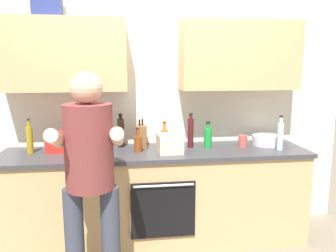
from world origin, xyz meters
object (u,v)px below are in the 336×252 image
object	(u,v)px
bottle_hotsauce	(88,146)
grocery_bag_rice	(170,144)
mixing_bowl	(267,140)
grocery_bag_crisps	(59,142)
bottle_oil	(30,139)
bottle_soy	(121,132)
bottle_water	(280,135)
bottle_juice	(164,137)
bottle_wine	(191,132)
cup_stoneware	(103,147)
cup_ceramic	(243,141)
bottle_soda	(208,137)
person_standing	(90,168)
knife_block	(141,136)
bottle_vinegar	(138,143)

from	to	relation	value
bottle_hotsauce	grocery_bag_rice	bearing A→B (deg)	2.93
mixing_bowl	grocery_bag_crisps	xyz separation A→B (m)	(-2.00, -0.01, 0.05)
bottle_oil	bottle_soy	bearing A→B (deg)	9.42
bottle_oil	bottle_water	bearing A→B (deg)	-4.81
bottle_juice	grocery_bag_rice	size ratio (longest dim) A/B	1.09
bottle_water	grocery_bag_rice	world-z (taller)	bottle_water
bottle_oil	bottle_soy	size ratio (longest dim) A/B	0.96
bottle_water	grocery_bag_rice	distance (m)	1.04
bottle_hotsauce	bottle_wine	bearing A→B (deg)	12.63
cup_stoneware	grocery_bag_rice	distance (m)	0.62
bottle_water	bottle_soy	bearing A→B (deg)	167.49
bottle_juice	grocery_bag_rice	distance (m)	0.30
bottle_soy	cup_ceramic	distance (m)	1.19
bottle_soda	grocery_bag_rice	world-z (taller)	bottle_soda
bottle_soy	person_standing	bearing A→B (deg)	-103.64
cup_ceramic	grocery_bag_crisps	world-z (taller)	grocery_bag_crisps
bottle_oil	knife_block	size ratio (longest dim) A/B	1.14
cup_ceramic	cup_stoneware	distance (m)	1.35
bottle_vinegar	knife_block	size ratio (longest dim) A/B	0.83
bottle_wine	grocery_bag_rice	xyz separation A→B (m)	(-0.23, -0.18, -0.06)
knife_block	bottle_soda	bearing A→B (deg)	-7.73
mixing_bowl	bottle_soda	bearing A→B (deg)	-178.63
bottle_vinegar	bottle_wine	world-z (taller)	bottle_wine
cup_stoneware	mixing_bowl	bearing A→B (deg)	1.39
bottle_oil	bottle_vinegar	bearing A→B (deg)	-5.16
bottle_juice	bottle_wine	xyz separation A→B (m)	(0.24, -0.12, 0.06)
bottle_soda	bottle_oil	distance (m)	1.65
bottle_wine	knife_block	xyz separation A→B (m)	(-0.47, 0.07, -0.04)
mixing_bowl	grocery_bag_rice	bearing A→B (deg)	-170.07
bottle_water	knife_block	world-z (taller)	bottle_water
bottle_oil	mixing_bowl	size ratio (longest dim) A/B	1.08
person_standing	grocery_bag_crisps	distance (m)	0.85
bottle_juice	bottle_water	bearing A→B (deg)	-17.87
person_standing	bottle_wine	distance (m)	1.19
bottle_vinegar	bottle_wine	distance (m)	0.53
bottle_hotsauce	bottle_wine	distance (m)	0.98
bottle_soda	mixing_bowl	size ratio (longest dim) A/B	0.87
person_standing	grocery_bag_crisps	bearing A→B (deg)	113.74
person_standing	grocery_bag_rice	xyz separation A→B (m)	(0.66, 0.62, 0.02)
bottle_water	knife_block	bearing A→B (deg)	167.33
bottle_hotsauce	knife_block	xyz separation A→B (m)	(0.48, 0.29, 0.01)
bottle_hotsauce	bottle_vinegar	world-z (taller)	bottle_hotsauce
bottle_hotsauce	bottle_water	xyz separation A→B (m)	(1.76, -0.00, 0.04)
bottle_juice	bottle_soda	distance (m)	0.43
bottle_hotsauce	bottle_wine	size ratio (longest dim) A/B	0.69
bottle_water	grocery_bag_crisps	world-z (taller)	bottle_water
bottle_hotsauce	mixing_bowl	distance (m)	1.74
bottle_vinegar	bottle_soy	size ratio (longest dim) A/B	0.69
bottle_juice	mixing_bowl	xyz separation A→B (m)	(1.02, -0.12, -0.04)
bottle_juice	bottle_soy	bearing A→B (deg)	-178.58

